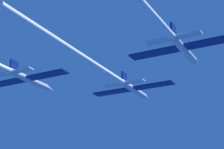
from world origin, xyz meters
TOP-DOWN VIEW (x-y plane):
  - jet_lead at (-0.36, -13.35)m, footprint 18.56×49.37m
  - jet_right_wing at (15.99, -31.96)m, footprint 18.56×56.79m

SIDE VIEW (x-z plane):
  - jet_lead at x=-0.36m, z-range -1.25..1.82m
  - jet_right_wing at x=15.99m, z-range -0.96..2.11m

